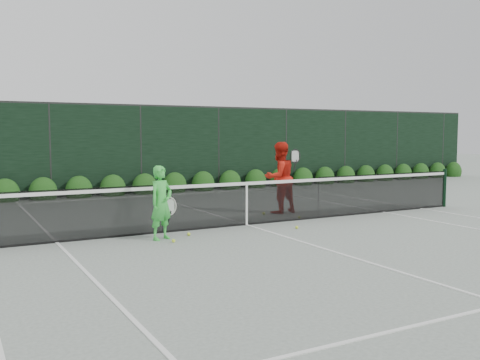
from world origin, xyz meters
TOP-DOWN VIEW (x-y plane):
  - ground at (0.00, 0.00)m, footprint 80.00×80.00m
  - tennis_net at (-0.02, 0.00)m, footprint 12.90×0.10m
  - player_woman at (-2.25, -0.63)m, footprint 0.66×0.53m
  - player_man at (1.65, 1.20)m, footprint 0.99×0.81m
  - court_lines at (0.00, 0.00)m, footprint 11.03×23.83m
  - windscreen_fence at (0.00, -2.71)m, footprint 32.00×21.07m
  - hedge_row at (-0.00, 7.15)m, footprint 31.66×0.65m
  - tennis_balls at (-0.08, -0.24)m, footprint 3.78×2.21m

SIDE VIEW (x-z plane):
  - ground at x=0.00m, z-range 0.00..0.00m
  - court_lines at x=0.00m, z-range 0.00..0.01m
  - tennis_balls at x=-0.08m, z-range 0.00..0.07m
  - hedge_row at x=0.00m, z-range -0.23..0.70m
  - tennis_net at x=-0.02m, z-range 0.00..1.07m
  - player_woman at x=-2.25m, z-range 0.00..1.44m
  - player_man at x=1.65m, z-range 0.00..1.85m
  - windscreen_fence at x=0.00m, z-range -0.02..3.04m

